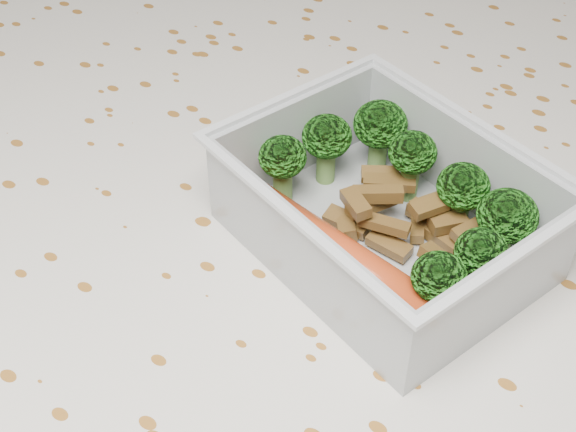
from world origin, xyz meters
The scene contains 6 objects.
dining_table centered at (0.00, 0.00, 0.67)m, with size 1.40×0.90×0.75m.
tablecloth centered at (0.00, 0.00, 0.72)m, with size 1.46×0.96×0.19m.
lunch_container centered at (0.04, 0.04, 0.78)m, with size 0.20×0.18×0.06m.
broccoli_florets centered at (0.04, 0.06, 0.79)m, with size 0.16×0.12×0.05m.
meat_pile centered at (0.05, 0.06, 0.77)m, with size 0.10×0.06×0.03m.
sausage centered at (0.03, 0.01, 0.77)m, with size 0.15×0.04×0.02m.
Camera 1 is at (0.19, -0.25, 1.08)m, focal length 50.00 mm.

